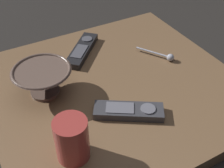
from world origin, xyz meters
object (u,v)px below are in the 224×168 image
(teaspoon, at_px, (166,56))
(tv_remote_near, at_px, (129,111))
(tv_remote_far, at_px, (82,50))
(coffee_mug, at_px, (72,140))
(cereal_bowl, at_px, (43,80))

(teaspoon, relative_size, tv_remote_near, 0.63)
(teaspoon, xyz_separation_m, tv_remote_far, (-0.16, -0.21, -0.00))
(teaspoon, distance_m, tv_remote_near, 0.27)
(coffee_mug, relative_size, tv_remote_far, 0.61)
(coffee_mug, bearing_deg, tv_remote_near, 105.99)
(teaspoon, bearing_deg, tv_remote_near, -56.57)
(tv_remote_near, distance_m, tv_remote_far, 0.30)
(teaspoon, bearing_deg, tv_remote_far, -126.61)
(tv_remote_far, bearing_deg, teaspoon, 53.39)
(cereal_bowl, height_order, coffee_mug, coffee_mug)
(teaspoon, distance_m, tv_remote_far, 0.26)
(cereal_bowl, relative_size, tv_remote_near, 0.90)
(cereal_bowl, distance_m, coffee_mug, 0.22)
(tv_remote_near, bearing_deg, teaspoon, 123.43)
(tv_remote_far, bearing_deg, cereal_bowl, -52.62)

